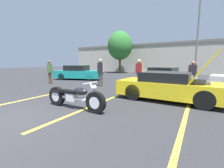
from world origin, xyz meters
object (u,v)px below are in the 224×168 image
at_px(spectator_near_motorcycle, 193,72).
at_px(spectator_midground, 139,71).
at_px(light_pole, 199,35).
at_px(parked_car_mid_row, 164,74).
at_px(tree_background, 120,46).
at_px(parked_car_left_row, 78,73).
at_px(spectator_far_lot, 50,70).
at_px(show_car_hood_open, 169,86).
at_px(motorcycle, 75,97).
at_px(spectator_by_show_car, 100,70).

bearing_deg(spectator_near_motorcycle, spectator_midground, -156.90).
bearing_deg(light_pole, parked_car_mid_row, -114.24).
distance_m(light_pole, spectator_near_motorcycle, 8.95).
relative_size(spectator_near_motorcycle, spectator_midground, 0.94).
relative_size(tree_background, spectator_near_motorcycle, 3.58).
bearing_deg(parked_car_left_row, spectator_far_lot, -105.08).
bearing_deg(parked_car_left_row, show_car_hood_open, -42.31).
height_order(tree_background, motorcycle, tree_background).
xyz_separation_m(parked_car_mid_row, parked_car_left_row, (-7.16, -3.21, 0.05)).
relative_size(spectator_by_show_car, spectator_far_lot, 1.05).
bearing_deg(motorcycle, spectator_midground, 86.87).
height_order(parked_car_left_row, spectator_by_show_car, spectator_by_show_car).
bearing_deg(show_car_hood_open, spectator_far_lot, 176.95).
xyz_separation_m(tree_background, show_car_hood_open, (9.23, -13.25, -3.37)).
distance_m(spectator_midground, spectator_far_lot, 6.54).
bearing_deg(tree_background, spectator_near_motorcycle, -43.07).
bearing_deg(spectator_far_lot, tree_background, 93.00).
height_order(parked_car_left_row, spectator_near_motorcycle, spectator_near_motorcycle).
distance_m(spectator_near_motorcycle, spectator_far_lot, 9.85).
bearing_deg(spectator_by_show_car, light_pole, 63.21).
height_order(tree_background, spectator_near_motorcycle, tree_background).
xyz_separation_m(light_pole, show_car_hood_open, (-0.71, -12.21, -3.87)).
bearing_deg(spectator_midground, show_car_hood_open, -48.53).
bearing_deg(spectator_far_lot, spectator_near_motorcycle, 19.85).
xyz_separation_m(tree_background, spectator_midground, (6.87, -10.58, -2.89)).
bearing_deg(motorcycle, light_pole, 77.28).
bearing_deg(tree_background, show_car_hood_open, -55.14).
bearing_deg(light_pole, spectator_far_lot, -128.66).
bearing_deg(spectator_far_lot, spectator_midground, 18.19).
bearing_deg(spectator_midground, spectator_near_motorcycle, 23.10).
xyz_separation_m(motorcycle, spectator_near_motorcycle, (3.33, 6.90, 0.59)).
bearing_deg(motorcycle, parked_car_left_row, 131.71).
relative_size(motorcycle, spectator_far_lot, 1.44).
xyz_separation_m(parked_car_left_row, spectator_far_lot, (0.19, -3.25, 0.43)).
bearing_deg(spectator_by_show_car, tree_background, 111.42).
height_order(tree_background, parked_car_mid_row, tree_background).
distance_m(show_car_hood_open, parked_car_left_row, 9.58).
distance_m(tree_background, spectator_near_motorcycle, 13.91).
bearing_deg(spectator_by_show_car, parked_car_left_row, 150.93).
height_order(parked_car_mid_row, spectator_far_lot, spectator_far_lot).
height_order(show_car_hood_open, parked_car_mid_row, show_car_hood_open).
bearing_deg(parked_car_mid_row, spectator_by_show_car, -107.26).
bearing_deg(show_car_hood_open, tree_background, 125.98).
bearing_deg(motorcycle, spectator_near_motorcycle, 63.94).
distance_m(motorcycle, spectator_near_motorcycle, 7.68).
height_order(show_car_hood_open, parked_car_left_row, show_car_hood_open).
distance_m(show_car_hood_open, spectator_near_motorcycle, 4.05).
relative_size(light_pole, spectator_by_show_car, 4.46).
distance_m(light_pole, spectator_by_show_car, 12.37).
bearing_deg(parked_car_left_row, light_pole, 22.93).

